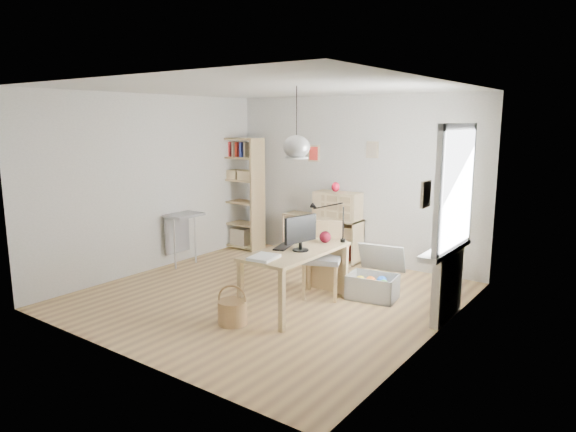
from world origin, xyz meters
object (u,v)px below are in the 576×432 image
Objects in this scene: chair at (323,254)px; cube_shelf at (322,240)px; tall_bookshelf at (241,189)px; monitor at (301,231)px; desk at (296,257)px; drawer_chest at (338,205)px; storage_chest at (375,281)px.

cube_shelf is at bearing 98.98° from chair.
tall_bookshelf reaches higher than monitor.
drawer_chest is at bearing 107.85° from desk.
tall_bookshelf reaches higher than drawer_chest.
chair is at bearing 89.44° from desk.
tall_bookshelf is 2.63× the size of drawer_chest.
cube_shelf is 1.84× the size of drawer_chest.
cube_shelf is 1.77m from tall_bookshelf.
tall_bookshelf is (-1.56, -0.28, 0.79)m from cube_shelf.
storage_chest is at bearing -17.75° from tall_bookshelf.
drawer_chest is (-0.78, 2.21, -0.05)m from monitor.
cube_shelf is 0.71m from drawer_chest.
storage_chest is at bearing 56.18° from desk.
desk is at bearing -37.01° from tall_bookshelf.
drawer_chest reaches higher than storage_chest.
tall_bookshelf is at bearing 142.99° from desk.
monitor reaches higher than drawer_chest.
chair is at bearing -68.64° from drawer_chest.
monitor reaches higher than desk.
monitor is (2.66, -1.97, -0.10)m from tall_bookshelf.
tall_bookshelf is at bearing -169.81° from cube_shelf.
monitor reaches higher than storage_chest.
storage_chest is 1.04× the size of drawer_chest.
tall_bookshelf is at bearing 129.27° from chair.
monitor is 0.65× the size of drawer_chest.
monitor is at bearing -107.01° from chair.
monitor reaches higher than cube_shelf.
storage_chest is (0.61, 0.31, -0.35)m from chair.
storage_chest is 1.61× the size of monitor.
cube_shelf is 2.10m from storage_chest.
cube_shelf is 1.42× the size of chair.
desk is 2.32m from drawer_chest.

